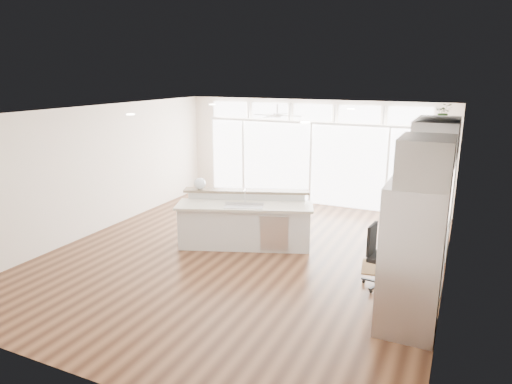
% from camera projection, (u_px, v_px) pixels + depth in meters
% --- Properties ---
extents(floor, '(7.00, 8.00, 0.02)m').
position_uv_depth(floor, '(244.00, 255.00, 8.66)').
color(floor, '#3D2113').
rests_on(floor, ground).
extents(ceiling, '(7.00, 8.00, 0.02)m').
position_uv_depth(ceiling, '(243.00, 111.00, 7.97)').
color(ceiling, white).
rests_on(ceiling, wall_back).
extents(wall_back, '(7.00, 0.04, 2.70)m').
position_uv_depth(wall_back, '(312.00, 152.00, 11.83)').
color(wall_back, white).
rests_on(wall_back, floor).
extents(wall_front, '(7.00, 0.04, 2.70)m').
position_uv_depth(wall_front, '(76.00, 269.00, 4.80)').
color(wall_front, white).
rests_on(wall_front, floor).
extents(wall_left, '(0.04, 8.00, 2.70)m').
position_uv_depth(wall_left, '(97.00, 170.00, 9.73)').
color(wall_left, white).
rests_on(wall_left, floor).
extents(wall_right, '(0.04, 8.00, 2.70)m').
position_uv_depth(wall_right, '(451.00, 209.00, 6.89)').
color(wall_right, white).
rests_on(wall_right, floor).
extents(glass_wall, '(5.80, 0.06, 2.08)m').
position_uv_depth(glass_wall, '(311.00, 164.00, 11.85)').
color(glass_wall, white).
rests_on(glass_wall, wall_back).
extents(transom_row, '(5.90, 0.06, 0.40)m').
position_uv_depth(transom_row, '(313.00, 112.00, 11.51)').
color(transom_row, white).
rests_on(transom_row, wall_back).
extents(desk_window, '(0.04, 0.85, 0.85)m').
position_uv_depth(desk_window, '(451.00, 192.00, 7.12)').
color(desk_window, white).
rests_on(desk_window, wall_right).
extents(ceiling_fan, '(1.16, 1.16, 0.32)m').
position_uv_depth(ceiling_fan, '(277.00, 111.00, 10.69)').
color(ceiling_fan, white).
rests_on(ceiling_fan, ceiling).
extents(recessed_lights, '(3.40, 3.00, 0.02)m').
position_uv_depth(recessed_lights, '(248.00, 112.00, 8.15)').
color(recessed_lights, white).
rests_on(recessed_lights, ceiling).
extents(oven_cabinet, '(0.64, 1.20, 2.50)m').
position_uv_depth(oven_cabinet, '(436.00, 187.00, 8.63)').
color(oven_cabinet, silver).
rests_on(oven_cabinet, floor).
extents(desk_nook, '(0.72, 1.30, 0.76)m').
position_uv_depth(desk_nook, '(422.00, 258.00, 7.55)').
color(desk_nook, silver).
rests_on(desk_nook, floor).
extents(upper_cabinets, '(0.64, 1.30, 0.64)m').
position_uv_depth(upper_cabinets, '(436.00, 140.00, 7.04)').
color(upper_cabinets, silver).
rests_on(upper_cabinets, wall_right).
extents(refrigerator, '(0.76, 0.90, 2.00)m').
position_uv_depth(refrigerator, '(412.00, 259.00, 5.96)').
color(refrigerator, silver).
rests_on(refrigerator, floor).
extents(fridge_cabinet, '(0.64, 0.90, 0.60)m').
position_uv_depth(fridge_cabinet, '(426.00, 161.00, 5.60)').
color(fridge_cabinet, silver).
rests_on(fridge_cabinet, wall_right).
extents(framed_photos, '(0.06, 0.22, 0.80)m').
position_uv_depth(framed_photos, '(451.00, 192.00, 7.71)').
color(framed_photos, black).
rests_on(framed_photos, wall_right).
extents(kitchen_island, '(2.83, 1.86, 1.05)m').
position_uv_depth(kitchen_island, '(245.00, 221.00, 8.97)').
color(kitchen_island, silver).
rests_on(kitchen_island, floor).
extents(rug, '(1.05, 0.83, 0.01)m').
position_uv_depth(rug, '(390.00, 269.00, 8.03)').
color(rug, '#3C2613').
rests_on(rug, floor).
extents(office_chair, '(0.58, 0.54, 1.02)m').
position_uv_depth(office_chair, '(384.00, 258.00, 7.23)').
color(office_chair, black).
rests_on(office_chair, floor).
extents(fishbowl, '(0.32, 0.32, 0.24)m').
position_uv_depth(fishbowl, '(200.00, 183.00, 9.26)').
color(fishbowl, white).
rests_on(fishbowl, kitchen_island).
extents(monitor, '(0.14, 0.54, 0.44)m').
position_uv_depth(monitor, '(420.00, 223.00, 7.43)').
color(monitor, black).
rests_on(monitor, desk_nook).
extents(keyboard, '(0.14, 0.36, 0.02)m').
position_uv_depth(keyboard, '(408.00, 234.00, 7.56)').
color(keyboard, white).
rests_on(keyboard, desk_nook).
extents(potted_plant, '(0.31, 0.34, 0.25)m').
position_uv_depth(potted_plant, '(443.00, 114.00, 8.29)').
color(potted_plant, '#315825').
rests_on(potted_plant, oven_cabinet).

